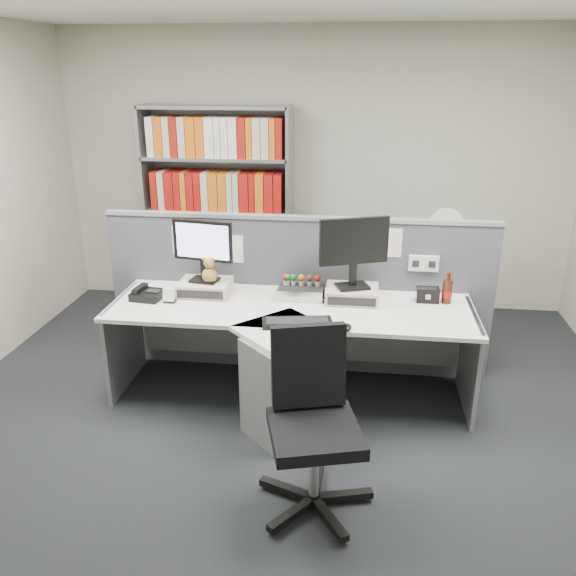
# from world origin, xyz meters

# --- Properties ---
(ground) EXTENTS (5.50, 5.50, 0.00)m
(ground) POSITION_xyz_m (0.00, 0.00, 0.00)
(ground) COLOR #24262A
(ground) RESTS_ON ground
(room_shell) EXTENTS (5.04, 5.54, 2.72)m
(room_shell) POSITION_xyz_m (0.00, 0.00, 1.79)
(room_shell) COLOR #B5B4A1
(room_shell) RESTS_ON ground
(partition) EXTENTS (3.00, 0.08, 1.27)m
(partition) POSITION_xyz_m (0.00, 1.25, 0.65)
(partition) COLOR #4F5159
(partition) RESTS_ON ground
(desk) EXTENTS (2.60, 1.20, 0.72)m
(desk) POSITION_xyz_m (0.00, 0.60, 0.46)
(desk) COLOR white
(desk) RESTS_ON ground
(monitor_riser_left) EXTENTS (0.38, 0.31, 0.10)m
(monitor_riser_left) POSITION_xyz_m (-0.67, 0.98, 0.77)
(monitor_riser_left) COLOR beige
(monitor_riser_left) RESTS_ON desk
(monitor_riser_right) EXTENTS (0.38, 0.31, 0.10)m
(monitor_riser_right) POSITION_xyz_m (0.43, 0.98, 0.77)
(monitor_riser_right) COLOR beige
(monitor_riser_right) RESTS_ON desk
(monitor_left) EXTENTS (0.45, 0.18, 0.46)m
(monitor_left) POSITION_xyz_m (-0.67, 0.98, 1.10)
(monitor_left) COLOR black
(monitor_left) RESTS_ON monitor_riser_left
(monitor_right) EXTENTS (0.49, 0.23, 0.52)m
(monitor_right) POSITION_xyz_m (0.43, 0.98, 1.13)
(monitor_right) COLOR black
(monitor_right) RESTS_ON monitor_riser_right
(desktop_pc) EXTENTS (0.33, 0.30, 0.09)m
(desktop_pc) POSITION_xyz_m (0.05, 1.03, 0.76)
(desktop_pc) COLOR black
(desktop_pc) RESTS_ON desk
(figurines) EXTENTS (0.29, 0.05, 0.09)m
(figurines) POSITION_xyz_m (0.04, 1.01, 0.86)
(figurines) COLOR beige
(figurines) RESTS_ON desktop_pc
(keyboard) EXTENTS (0.48, 0.25, 0.03)m
(keyboard) POSITION_xyz_m (0.08, 0.50, 0.73)
(keyboard) COLOR black
(keyboard) RESTS_ON desk
(mouse) EXTENTS (0.06, 0.10, 0.04)m
(mouse) POSITION_xyz_m (0.41, 0.46, 0.74)
(mouse) COLOR black
(mouse) RESTS_ON desk
(desk_phone) EXTENTS (0.24, 0.22, 0.09)m
(desk_phone) POSITION_xyz_m (-1.07, 0.83, 0.75)
(desk_phone) COLOR black
(desk_phone) RESTS_ON desk
(desk_calendar) EXTENTS (0.09, 0.07, 0.11)m
(desk_calendar) POSITION_xyz_m (-0.88, 0.78, 0.77)
(desk_calendar) COLOR black
(desk_calendar) RESTS_ON desk
(plush_toy) EXTENTS (0.12, 0.12, 0.20)m
(plush_toy) POSITION_xyz_m (-0.62, 0.95, 0.91)
(plush_toy) COLOR #A37736
(plush_toy) RESTS_ON monitor_riser_left
(speaker) EXTENTS (0.16, 0.09, 0.11)m
(speaker) POSITION_xyz_m (0.97, 1.02, 0.77)
(speaker) COLOR black
(speaker) RESTS_ON desk
(cola_bottle) EXTENTS (0.07, 0.07, 0.24)m
(cola_bottle) POSITION_xyz_m (1.11, 1.02, 0.81)
(cola_bottle) COLOR #3F190A
(cola_bottle) RESTS_ON desk
(shelving_unit) EXTENTS (1.41, 0.40, 2.00)m
(shelving_unit) POSITION_xyz_m (-0.90, 2.44, 0.98)
(shelving_unit) COLOR gray
(shelving_unit) RESTS_ON ground
(filing_cabinet) EXTENTS (0.45, 0.61, 0.70)m
(filing_cabinet) POSITION_xyz_m (1.20, 1.99, 0.35)
(filing_cabinet) COLOR gray
(filing_cabinet) RESTS_ON ground
(desk_fan) EXTENTS (0.29, 0.18, 0.50)m
(desk_fan) POSITION_xyz_m (1.20, 1.99, 1.01)
(desk_fan) COLOR white
(desk_fan) RESTS_ON filing_cabinet
(office_chair) EXTENTS (0.66, 0.64, 1.00)m
(office_chair) POSITION_xyz_m (0.25, -0.29, 0.53)
(office_chair) COLOR silver
(office_chair) RESTS_ON ground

